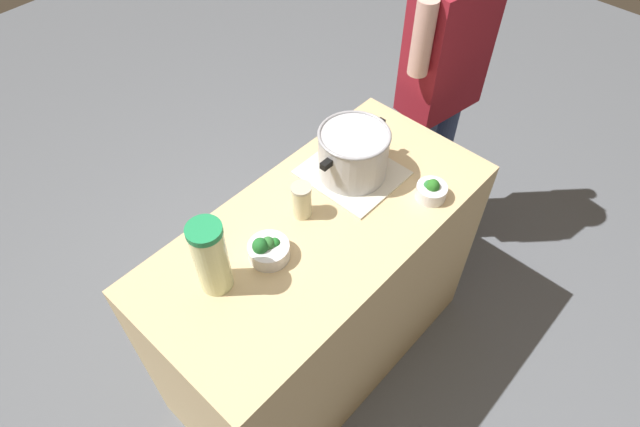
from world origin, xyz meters
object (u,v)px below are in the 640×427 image
(broccoli_bowl_front, at_px, (268,249))
(mason_jar, at_px, (302,200))
(lemonade_pitcher, at_px, (211,257))
(person_cook, at_px, (439,92))
(cooking_pot, at_px, (353,153))
(broccoli_bowl_center, at_px, (431,190))

(broccoli_bowl_front, bearing_deg, mason_jar, 13.02)
(lemonade_pitcher, height_order, person_cook, person_cook)
(person_cook, bearing_deg, broccoli_bowl_front, -173.94)
(cooking_pot, relative_size, broccoli_bowl_center, 3.00)
(cooking_pot, xyz_separation_m, mason_jar, (-0.26, 0.00, -0.04))
(broccoli_bowl_front, xyz_separation_m, broccoli_bowl_center, (0.56, -0.23, -0.00))
(lemonade_pitcher, relative_size, broccoli_bowl_center, 2.48)
(cooking_pot, height_order, lemonade_pitcher, lemonade_pitcher)
(cooking_pot, bearing_deg, lemonade_pitcher, -179.78)
(mason_jar, bearing_deg, person_cook, 4.54)
(mason_jar, bearing_deg, lemonade_pitcher, -179.42)
(lemonade_pitcher, bearing_deg, broccoli_bowl_front, -13.53)
(mason_jar, relative_size, broccoli_bowl_front, 0.98)
(lemonade_pitcher, bearing_deg, person_cook, 3.41)
(broccoli_bowl_center, bearing_deg, broccoli_bowl_front, 157.69)
(lemonade_pitcher, distance_m, broccoli_bowl_center, 0.79)
(lemonade_pitcher, relative_size, person_cook, 0.17)
(cooking_pot, relative_size, lemonade_pitcher, 1.21)
(broccoli_bowl_center, bearing_deg, mason_jar, 142.40)
(cooking_pot, bearing_deg, mason_jar, 179.69)
(cooking_pot, distance_m, person_cook, 0.70)
(cooking_pot, xyz_separation_m, person_cook, (0.68, 0.08, -0.15))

